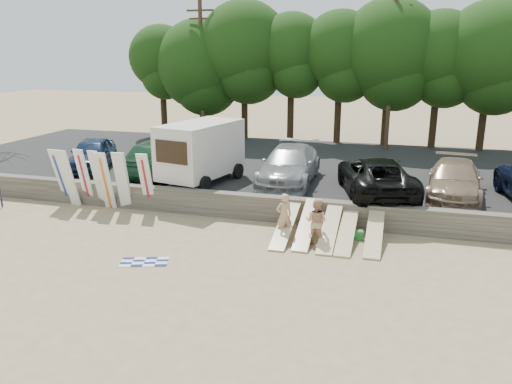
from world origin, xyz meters
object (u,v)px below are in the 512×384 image
Objects in this scene: beachgoer_b at (316,222)px; cooler at (358,235)px; car_3 at (376,176)px; car_2 at (289,165)px; beachgoer_a at (284,216)px; car_4 at (455,180)px; car_0 at (93,154)px; box_trailer at (201,149)px; car_1 at (160,156)px.

cooler is (1.38, 0.84, -0.66)m from beachgoer_b.
car_3 is at bearing 74.34° from cooler.
car_3 is at bearing -13.85° from car_2.
beachgoer_b is at bearing 133.10° from beachgoer_a.
car_4 is at bearing -177.21° from beachgoer_a.
cooler is at bearing -39.18° from car_0.
box_trailer reaches higher than car_2.
car_0 is 2.75× the size of beachgoer_a.
box_trailer is 0.81× the size of car_3.
car_0 is at bearing 151.62° from cooler.
car_3 is (14.12, -0.90, 0.01)m from car_0.
cooler is (-3.49, -4.14, -1.27)m from car_4.
beachgoer_a is (11.18, -5.16, -0.65)m from car_0.
car_2 reaches higher than car_3.
beachgoer_b is at bearing -44.42° from car_0.
beachgoer_b is at bearing 54.39° from car_3.
car_3 is at bearing -24.47° from car_0.
cooler is at bearing 157.77° from beachgoer_a.
cooler is at bearing -136.96° from beachgoer_b.
beachgoer_b is (8.51, -5.27, -0.79)m from car_1.
beachgoer_a is 1.02× the size of beachgoer_b.
beachgoer_b is (6.03, -4.40, -1.41)m from box_trailer.
beachgoer_a reaches higher than beachgoer_b.
car_3 is 4.88m from beachgoer_b.
beachgoer_a is 2.73m from cooler.
car_0 reaches higher than beachgoer_a.
box_trailer is 0.92× the size of car_4.
car_4 is at bearing -22.23° from car_0.
car_4 reaches higher than beachgoer_a.
box_trailer is at bearing -171.60° from car_4.
car_0 is 0.81× the size of car_2.
car_3 is 1.13× the size of car_4.
beachgoer_a is at bearing 40.90° from car_3.
beachgoer_a is at bearing -0.09° from beachgoer_b.
car_2 reaches higher than cooler.
box_trailer is at bearing -13.71° from car_3.
car_2 reaches higher than car_0.
car_4 is 5.56m from cooler.
beachgoer_b is at bearing -69.94° from car_2.
cooler is at bearing -13.32° from box_trailer.
car_4 reaches higher than cooler.
beachgoer_a is at bearing -28.33° from box_trailer.
car_4 is at bearing -178.93° from car_1.
car_0 is 14.15m from car_3.
box_trailer reaches higher than car_0.
car_3 is (7.77, 0.11, -0.74)m from box_trailer.
car_3 is at bearing -159.79° from beachgoer_a.
car_1 reaches higher than car_4.
car_1 is at bearing -20.15° from beachgoer_b.
car_3 is 3.42× the size of beachgoer_a.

